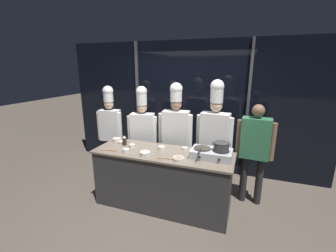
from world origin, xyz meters
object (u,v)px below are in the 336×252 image
stock_pot (221,146)px  prep_bowl_shrimp (117,140)px  prep_bowl_garlic (126,150)px  prep_bowl_bean_sprouts (162,148)px  serving_spoon_solid (112,150)px  chef_head (110,124)px  chef_line (176,130)px  prep_bowl_onion (145,153)px  chef_sous (143,129)px  serving_spoon_slotted (167,158)px  person_guest (255,145)px  prep_bowl_mushrooms (178,159)px  squeeze_bottle_soy (124,141)px  prep_bowl_chicken (132,146)px  prep_bowl_noodles (185,148)px  prep_bowl_rice (121,142)px  frying_pan (202,147)px  portable_stove (211,153)px  chef_pastry (215,132)px

stock_pot → prep_bowl_shrimp: (-1.80, 0.15, -0.15)m
prep_bowl_garlic → prep_bowl_shrimp: (-0.41, 0.40, 0.00)m
prep_bowl_bean_sprouts → serving_spoon_solid: (-0.71, -0.31, -0.02)m
prep_bowl_garlic → chef_head: size_ratio=0.06×
chef_line → prep_bowl_onion: bearing=72.9°
chef_sous → serving_spoon_slotted: bearing=121.5°
person_guest → prep_bowl_mushrooms: bearing=42.2°
squeeze_bottle_soy → prep_bowl_onion: squeeze_bottle_soy is taller
prep_bowl_chicken → serving_spoon_slotted: bearing=-19.4°
prep_bowl_bean_sprouts → chef_line: 0.58m
prep_bowl_noodles → person_guest: person_guest is taller
prep_bowl_rice → chef_line: bearing=33.5°
prep_bowl_onion → chef_line: 0.90m
frying_pan → serving_spoon_slotted: (-0.44, -0.26, -0.13)m
portable_stove → person_guest: person_guest is taller
stock_pot → prep_bowl_bean_sprouts: bearing=177.1°
prep_bowl_bean_sprouts → person_guest: 1.46m
chef_head → chef_sous: bearing=171.8°
prep_bowl_shrimp → chef_sous: 0.54m
squeeze_bottle_soy → prep_bowl_bean_sprouts: bearing=1.2°
portable_stove → prep_bowl_onion: size_ratio=3.77×
serving_spoon_slotted → chef_sous: (-0.81, 0.87, 0.12)m
prep_bowl_bean_sprouts → chef_line: chef_line is taller
chef_sous → prep_bowl_bean_sprouts: bearing=125.9°
chef_head → chef_line: size_ratio=0.95×
chef_sous → prep_bowl_noodles: bearing=144.2°
prep_bowl_shrimp → serving_spoon_solid: 0.45m
prep_bowl_noodles → prep_bowl_chicken: bearing=-166.9°
prep_bowl_onion → chef_pastry: (0.88, 0.83, 0.18)m
prep_bowl_bean_sprouts → prep_bowl_mushrooms: 0.48m
chef_line → prep_bowl_chicken: bearing=44.7°
frying_pan → prep_bowl_shrimp: frying_pan is taller
prep_bowl_onion → chef_sous: size_ratio=0.08×
prep_bowl_rice → chef_head: (-0.57, 0.53, 0.13)m
portable_stove → chef_sous: 1.51m
prep_bowl_onion → chef_pastry: size_ratio=0.08×
serving_spoon_slotted → chef_pastry: chef_pastry is taller
prep_bowl_bean_sprouts → person_guest: person_guest is taller
prep_bowl_mushrooms → chef_pastry: (0.37, 0.84, 0.19)m
serving_spoon_slotted → chef_head: bearing=149.9°
chef_pastry → frying_pan: bearing=86.6°
prep_bowl_garlic → chef_line: size_ratio=0.05×
squeeze_bottle_soy → chef_pastry: (1.40, 0.54, 0.14)m
prep_bowl_shrimp → prep_bowl_garlic: bearing=-43.9°
frying_pan → prep_bowl_noodles: bearing=150.2°
stock_pot → prep_bowl_onion: (-1.06, -0.26, -0.15)m
chef_line → serving_spoon_solid: bearing=44.2°
prep_bowl_bean_sprouts → prep_bowl_chicken: prep_bowl_bean_sprouts is taller
squeeze_bottle_soy → prep_bowl_bean_sprouts: size_ratio=1.46×
prep_bowl_mushrooms → chef_line: 0.94m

